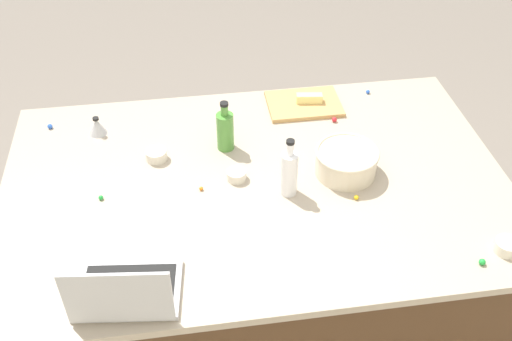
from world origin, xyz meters
The scene contains 19 objects.
ground_plane centered at (0.00, 0.00, 0.00)m, with size 12.00×12.00×0.00m, color slate.
island_counter centered at (0.00, 0.00, 0.45)m, with size 1.84×1.19×0.90m.
laptop centered at (0.45, 0.48, 0.95)m, with size 0.33×0.26×0.22m.
mixing_bowl_large centered at (-0.33, 0.00, 0.95)m, with size 0.23×0.23×0.10m.
bottle_vinegar centered at (-0.11, 0.08, 0.99)m, with size 0.06×0.06×0.23m.
bottle_olive centered at (0.09, -0.21, 0.98)m, with size 0.07×0.07×0.21m.
cutting_board centered at (-0.27, -0.45, 0.91)m, with size 0.31×0.22×0.02m, color tan.
butter_stick_left centered at (-0.30, -0.45, 0.94)m, with size 0.11×0.04×0.04m, color #F4E58C.
ramekin_small centered at (0.07, -0.02, 0.92)m, with size 0.07×0.07×0.04m, color beige.
ramekin_medium centered at (0.36, -0.18, 0.92)m, with size 0.08×0.08×0.04m, color beige.
ramekin_wide centered at (-0.74, 0.45, 0.92)m, with size 0.08×0.08×0.04m, color beige.
kitchen_timer centered at (0.59, -0.38, 0.94)m, with size 0.07×0.07×0.08m.
candy_0 centered at (-0.37, -0.32, 0.91)m, with size 0.02×0.02×0.02m, color red.
candy_1 centered at (0.20, 0.02, 0.91)m, with size 0.01×0.01×0.01m, color orange.
candy_2 centered at (-0.64, 0.50, 0.91)m, with size 0.02×0.02×0.02m, color green.
candy_3 centered at (-0.34, 0.15, 0.91)m, with size 0.02×0.02×0.02m, color yellow.
candy_4 centered at (-0.57, -0.51, 0.91)m, with size 0.02×0.02×0.02m, color blue.
candy_5 centered at (0.78, -0.44, 0.91)m, with size 0.02×0.02×0.02m, color blue.
candy_6 centered at (0.56, 0.02, 0.91)m, with size 0.02×0.02×0.02m, color green.
Camera 1 is at (0.24, 1.61, 2.33)m, focal length 41.53 mm.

